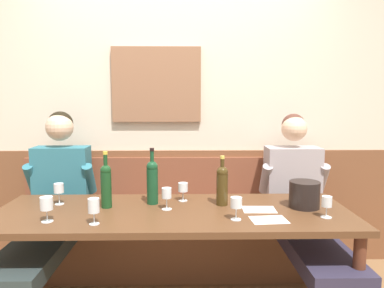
{
  "coord_description": "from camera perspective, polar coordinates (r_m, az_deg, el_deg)",
  "views": [
    {
      "loc": [
        0.08,
        -2.1,
        1.45
      ],
      "look_at": [
        0.13,
        0.46,
        1.12
      ],
      "focal_mm": 34.32,
      "sensor_mm": 36.0,
      "label": 1
    }
  ],
  "objects": [
    {
      "name": "wine_bottle_amber_mid",
      "position": [
        2.47,
        4.71,
        -6.22
      ],
      "size": [
        0.08,
        0.08,
        0.33
      ],
      "color": "#3E2E12",
      "rests_on": "dining_table"
    },
    {
      "name": "tasting_sheet_left_guest",
      "position": [
        2.44,
        10.38,
        -9.98
      ],
      "size": [
        0.21,
        0.16,
        0.0
      ],
      "primitive_type": "cube",
      "rotation": [
        0.0,
        0.0,
        -0.03
      ],
      "color": "white",
      "rests_on": "dining_table"
    },
    {
      "name": "wine_bottle_green_tall",
      "position": [
        2.51,
        -6.18,
        -5.66
      ],
      "size": [
        0.08,
        0.08,
        0.38
      ],
      "color": "#144123",
      "rests_on": "dining_table"
    },
    {
      "name": "wine_glass_near_bucket",
      "position": [
        2.2,
        6.88,
        -9.15
      ],
      "size": [
        0.07,
        0.07,
        0.14
      ],
      "color": "silver",
      "rests_on": "dining_table"
    },
    {
      "name": "tasting_sheet_right_guest",
      "position": [
        2.25,
        11.85,
        -11.46
      ],
      "size": [
        0.22,
        0.17,
        0.0
      ],
      "primitive_type": "cube",
      "rotation": [
        0.0,
        0.0,
        0.08
      ],
      "color": "white",
      "rests_on": "dining_table"
    },
    {
      "name": "wine_glass_left_end",
      "position": [
        2.65,
        -19.99,
        -6.64
      ],
      "size": [
        0.06,
        0.06,
        0.14
      ],
      "color": "silver",
      "rests_on": "dining_table"
    },
    {
      "name": "ice_bucket",
      "position": [
        2.53,
        17.06,
        -7.51
      ],
      "size": [
        0.2,
        0.2,
        0.17
      ],
      "primitive_type": "cylinder",
      "color": "black",
      "rests_on": "dining_table"
    },
    {
      "name": "wine_glass_by_bottle",
      "position": [
        2.31,
        -21.68,
        -8.68
      ],
      "size": [
        0.07,
        0.07,
        0.15
      ],
      "color": "silver",
      "rests_on": "dining_table"
    },
    {
      "name": "wine_bottle_clear_water",
      "position": [
        2.47,
        -13.2,
        -6.08
      ],
      "size": [
        0.07,
        0.07,
        0.37
      ],
      "color": "#163F1C",
      "rests_on": "dining_table"
    },
    {
      "name": "wine_glass_center_rear",
      "position": [
        2.18,
        -15.03,
        -9.33
      ],
      "size": [
        0.06,
        0.06,
        0.15
      ],
      "color": "silver",
      "rests_on": "dining_table"
    },
    {
      "name": "wall_bench",
      "position": [
        3.15,
        -2.57,
        -14.54
      ],
      "size": [
        2.57,
        0.42,
        0.94
      ],
      "color": "brown",
      "rests_on": "ground"
    },
    {
      "name": "wine_glass_right_end",
      "position": [
        2.57,
        -1.41,
        -6.9
      ],
      "size": [
        0.07,
        0.07,
        0.13
      ],
      "color": "silver",
      "rests_on": "dining_table"
    },
    {
      "name": "dining_table",
      "position": [
        2.42,
        -3.02,
        -11.99
      ],
      "size": [
        2.27,
        0.8,
        0.73
      ],
      "color": "#54341E",
      "rests_on": "ground"
    },
    {
      "name": "wine_glass_mid_left",
      "position": [
        2.37,
        20.21,
        -8.55
      ],
      "size": [
        0.07,
        0.07,
        0.13
      ],
      "color": "silver",
      "rests_on": "dining_table"
    },
    {
      "name": "person_center_left_seat",
      "position": [
        2.88,
        -21.42,
        -9.42
      ],
      "size": [
        0.54,
        1.21,
        1.34
      ],
      "color": "#353239",
      "rests_on": "ground"
    },
    {
      "name": "person_left_seat",
      "position": [
        2.86,
        16.95,
        -9.51
      ],
      "size": [
        0.53,
        1.21,
        1.32
      ],
      "color": "#353530",
      "rests_on": "ground"
    },
    {
      "name": "room_wall_back",
      "position": [
        3.19,
        -2.6,
        6.37
      ],
      "size": [
        6.8,
        0.12,
        2.8
      ],
      "color": "beige",
      "rests_on": "ground"
    },
    {
      "name": "wine_glass_center_front",
      "position": [
        2.38,
        -3.97,
        -7.77
      ],
      "size": [
        0.07,
        0.07,
        0.14
      ],
      "color": "silver",
      "rests_on": "dining_table"
    },
    {
      "name": "wood_wainscot_panel",
      "position": [
        3.28,
        -2.5,
        -9.66
      ],
      "size": [
        6.8,
        0.03,
        1.0
      ],
      "primitive_type": "cube",
      "color": "brown",
      "rests_on": "ground"
    }
  ]
}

